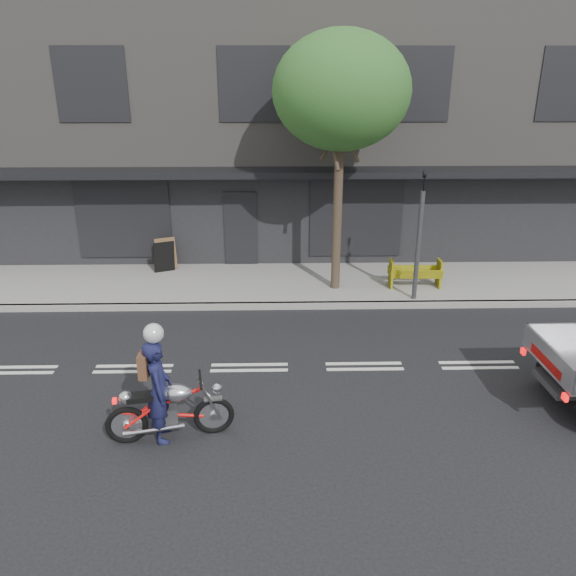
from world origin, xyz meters
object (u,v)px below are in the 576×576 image
at_px(street_tree, 341,92).
at_px(rider, 159,391).
at_px(motorcycle, 170,408).
at_px(construction_barrier, 417,275).
at_px(sandwich_board, 164,257).
at_px(traffic_light_pole, 418,244).

height_order(street_tree, rider, street_tree).
relative_size(motorcycle, rider, 1.17).
xyz_separation_m(motorcycle, construction_barrier, (5.61, 6.34, -0.01)).
distance_m(street_tree, rider, 8.63).
relative_size(motorcycle, sandwich_board, 2.19).
height_order(motorcycle, construction_barrier, motorcycle).
relative_size(street_tree, traffic_light_pole, 1.93).
relative_size(rider, sandwich_board, 1.87).
relative_size(street_tree, rider, 3.76).
distance_m(traffic_light_pole, rider, 7.98).
relative_size(street_tree, motorcycle, 3.21).
bearing_deg(construction_barrier, street_tree, 175.06).
bearing_deg(street_tree, rider, -118.54).
distance_m(street_tree, construction_barrier, 5.22).
height_order(motorcycle, rider, rider).
height_order(street_tree, traffic_light_pole, street_tree).
distance_m(street_tree, traffic_light_pole, 4.23).
distance_m(rider, sandwich_board, 8.00).
height_order(traffic_light_pole, sandwich_board, traffic_light_pole).
bearing_deg(traffic_light_pole, street_tree, 156.97).
height_order(rider, construction_barrier, rider).
bearing_deg(sandwich_board, traffic_light_pole, -40.75).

